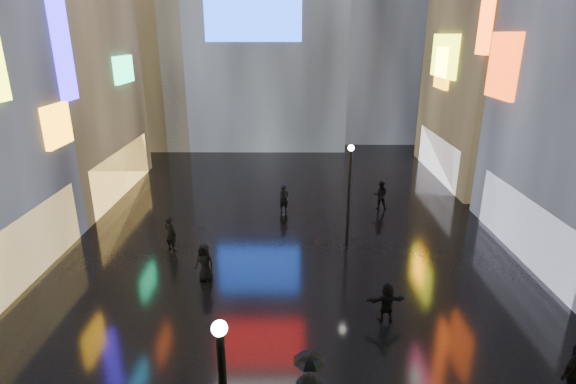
{
  "coord_description": "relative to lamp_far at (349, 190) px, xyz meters",
  "views": [
    {
      "loc": [
        0.08,
        -2.46,
        10.09
      ],
      "look_at": [
        0.0,
        12.0,
        5.0
      ],
      "focal_mm": 28.0,
      "sensor_mm": 36.0,
      "label": 1
    }
  ],
  "objects": [
    {
      "name": "pedestrian_7",
      "position": [
        2.62,
        5.04,
        -2.06
      ],
      "size": [
        0.96,
        0.8,
        1.77
      ],
      "primitive_type": "imported",
      "rotation": [
        0.0,
        0.0,
        2.98
      ],
      "color": "black",
      "rests_on": "ground"
    },
    {
      "name": "pedestrian_6",
      "position": [
        -3.23,
        4.51,
        -2.11
      ],
      "size": [
        0.72,
        0.61,
        1.66
      ],
      "primitive_type": "imported",
      "rotation": [
        0.0,
        0.0,
        0.43
      ],
      "color": "black",
      "rests_on": "ground"
    },
    {
      "name": "umbrella_2",
      "position": [
        -6.53,
        -3.47,
        -0.79
      ],
      "size": [
        1.33,
        1.34,
        0.88
      ],
      "primitive_type": "imported",
      "rotation": [
        0.0,
        0.0,
        2.59
      ],
      "color": "black",
      "rests_on": "pedestrian_4"
    },
    {
      "name": "umbrella_1",
      "position": [
        -2.37,
        -11.34,
        -0.75
      ],
      "size": [
        1.14,
        1.14,
        0.71
      ],
      "primitive_type": "imported",
      "rotation": [
        0.0,
        0.0,
        2.34
      ],
      "color": "black",
      "rests_on": "pedestrian_2"
    },
    {
      "name": "ground",
      "position": [
        -2.94,
        1.88,
        -2.94
      ],
      "size": [
        140.0,
        140.0,
        0.0
      ],
      "primitive_type": "plane",
      "color": "black",
      "rests_on": "ground"
    },
    {
      "name": "pedestrian_4",
      "position": [
        -6.53,
        -3.47,
        -2.09
      ],
      "size": [
        0.96,
        0.78,
        1.71
      ],
      "primitive_type": "imported",
      "rotation": [
        0.0,
        0.0,
        -0.32
      ],
      "color": "black",
      "rests_on": "ground"
    },
    {
      "name": "pedestrian_5",
      "position": [
        0.7,
        -6.36,
        -2.17
      ],
      "size": [
        1.48,
        0.62,
        1.55
      ],
      "primitive_type": "imported",
      "rotation": [
        0.0,
        0.0,
        3.26
      ],
      "color": "black",
      "rests_on": "ground"
    },
    {
      "name": "lamp_far",
      "position": [
        0.0,
        0.0,
        0.0
      ],
      "size": [
        0.3,
        0.3,
        5.2
      ],
      "color": "black",
      "rests_on": "ground"
    },
    {
      "name": "pedestrian_3",
      "position": [
        5.3,
        -10.12,
        -2.0
      ],
      "size": [
        1.19,
        0.91,
        1.88
      ],
      "primitive_type": "imported",
      "rotation": [
        0.0,
        0.0,
        3.61
      ],
      "color": "black",
      "rests_on": "ground"
    },
    {
      "name": "tower_flank_left",
      "position": [
        -16.94,
        23.88,
        10.06
      ],
      "size": [
        10.0,
        10.0,
        26.0
      ],
      "primitive_type": "cube",
      "color": "black",
      "rests_on": "ground"
    },
    {
      "name": "building_left_far",
      "position": [
        -18.92,
        7.88,
        8.04
      ],
      "size": [
        10.28,
        12.0,
        22.0
      ],
      "color": "black",
      "rests_on": "ground"
    },
    {
      "name": "pedestrian_8",
      "position": [
        -8.72,
        -0.61,
        -2.06
      ],
      "size": [
        0.77,
        0.69,
        1.77
      ],
      "primitive_type": "imported",
      "rotation": [
        0.0,
        0.0,
        2.62
      ],
      "color": "black",
      "rests_on": "ground"
    }
  ]
}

